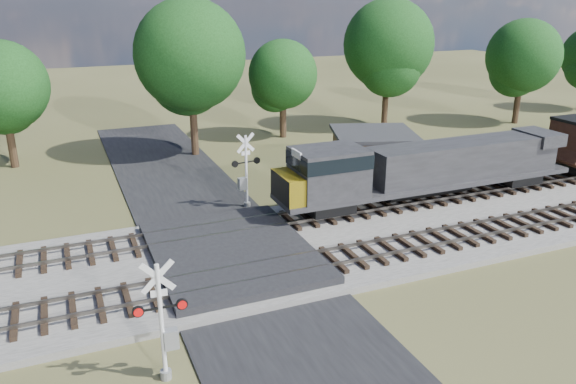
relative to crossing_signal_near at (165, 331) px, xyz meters
name	(u,v)px	position (x,y,z in m)	size (l,w,h in m)	color
ground	(235,264)	(4.37, 6.87, -1.74)	(160.00, 160.00, 0.00)	#434424
ballast_bed	(413,225)	(14.37, 7.37, -1.59)	(140.00, 10.00, 0.30)	gray
road	(235,263)	(4.37, 6.87, -1.70)	(7.00, 60.00, 0.08)	black
crossing_panel	(231,254)	(4.37, 7.37, -1.42)	(7.00, 9.00, 0.62)	#262628
track_near	(316,263)	(7.49, 4.87, -1.33)	(140.00, 2.60, 0.33)	black
track_far	(275,222)	(7.49, 9.87, -1.33)	(140.00, 2.60, 0.33)	black
crossing_signal_near	(165,331)	(0.00, 0.00, 0.00)	(1.69, 0.37, 4.18)	silver
crossing_signal_far	(245,178)	(7.11, 13.51, 0.09)	(1.76, 0.43, 4.39)	silver
equipment_shed	(373,158)	(16.09, 14.58, 0.00)	(6.39, 6.39, 3.43)	#44321D
treeline	(242,63)	(11.57, 27.30, 4.78)	(79.97, 10.88, 11.52)	black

